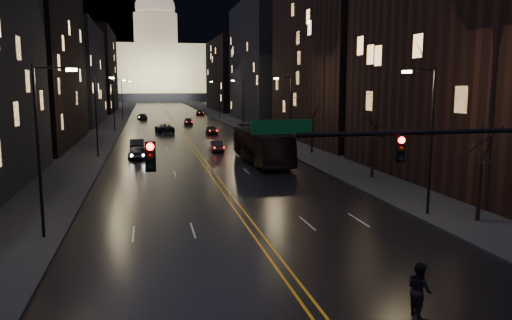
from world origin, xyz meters
TOP-DOWN VIEW (x-y plane):
  - ground at (0.00, 0.00)m, footprint 900.00×900.00m
  - road at (0.00, 130.00)m, footprint 20.00×320.00m
  - sidewalk_left at (-14.00, 130.00)m, footprint 8.00×320.00m
  - sidewalk_right at (14.00, 130.00)m, footprint 8.00×320.00m
  - center_line at (0.00, 130.00)m, footprint 0.62×320.00m
  - building_left_mid at (-21.00, 54.00)m, footprint 12.00×30.00m
  - building_left_far at (-21.00, 92.00)m, footprint 12.00×34.00m
  - building_left_dist at (-21.00, 140.00)m, footprint 12.00×40.00m
  - building_right_near at (21.00, 20.00)m, footprint 12.00×26.00m
  - building_right_tall at (21.00, 50.00)m, footprint 12.00×30.00m
  - building_right_mid at (21.00, 92.00)m, footprint 12.00×34.00m
  - building_right_dist at (21.00, 140.00)m, footprint 12.00×40.00m
  - mountain_ridge at (40.00, 380.00)m, footprint 520.00×60.00m
  - capitol at (0.00, 250.00)m, footprint 90.00×50.00m
  - traffic_signal at (5.91, -0.00)m, footprint 17.29×0.45m
  - streetlamp_right_near at (10.81, 10.00)m, footprint 2.13×0.25m
  - streetlamp_left_near at (-10.81, 10.00)m, footprint 2.13×0.25m
  - streetlamp_right_mid at (10.81, 40.00)m, footprint 2.13×0.25m
  - streetlamp_left_mid at (-10.81, 40.00)m, footprint 2.13×0.25m
  - streetlamp_right_far at (10.81, 70.00)m, footprint 2.13×0.25m
  - streetlamp_left_far at (-10.81, 70.00)m, footprint 2.13×0.25m
  - streetlamp_right_dist at (10.81, 100.00)m, footprint 2.13×0.25m
  - streetlamp_left_dist at (-10.81, 100.00)m, footprint 2.13×0.25m
  - tree_right_near at (13.00, 8.00)m, footprint 2.40×2.40m
  - tree_right_mid at (13.00, 22.00)m, footprint 2.40×2.40m
  - tree_right_far at (13.00, 38.00)m, footprint 2.40×2.40m
  - bus at (5.84, 32.82)m, footprint 3.60×13.59m
  - oncoming_car_a at (-6.70, 38.18)m, footprint 2.24×4.49m
  - oncoming_car_b at (-6.89, 44.76)m, footprint 1.72×4.70m
  - oncoming_car_c at (-2.84, 67.97)m, footprint 3.36×5.96m
  - oncoming_car_d at (-6.73, 101.93)m, footprint 2.53×5.14m
  - receding_car_a at (2.50, 42.50)m, footprint 1.55×4.06m
  - receding_car_b at (4.60, 63.84)m, footprint 1.75×4.26m
  - receding_car_c at (2.50, 84.43)m, footprint 2.08×4.50m
  - receding_car_d at (8.35, 116.72)m, footprint 2.89×5.16m
  - pedestrian_a at (3.40, -2.00)m, footprint 0.39×0.57m
  - pedestrian_b at (3.42, -2.00)m, footprint 0.55×0.96m

SIDE VIEW (x-z plane):
  - ground at x=0.00m, z-range 0.00..0.00m
  - road at x=0.00m, z-range 0.00..0.02m
  - center_line at x=0.00m, z-range 0.02..0.03m
  - sidewalk_left at x=-14.00m, z-range 0.00..0.16m
  - sidewalk_right at x=14.00m, z-range 0.00..0.16m
  - receding_car_c at x=2.50m, z-range 0.00..1.27m
  - receding_car_a at x=2.50m, z-range 0.00..1.32m
  - receding_car_d at x=8.35m, z-range 0.00..1.36m
  - oncoming_car_d at x=-6.73m, z-range 0.00..1.44m
  - receding_car_b at x=4.60m, z-range 0.00..1.45m
  - oncoming_car_a at x=-6.70m, z-range 0.00..1.47m
  - pedestrian_a at x=3.40m, z-range 0.00..1.52m
  - oncoming_car_b at x=-6.89m, z-range 0.00..1.54m
  - oncoming_car_c at x=-2.84m, z-range 0.00..1.57m
  - pedestrian_b at x=3.42m, z-range 0.00..1.94m
  - bus at x=5.84m, z-range 0.00..3.76m
  - tree_right_near at x=13.00m, z-range 1.20..7.85m
  - tree_right_mid at x=13.00m, z-range 1.20..7.85m
  - tree_right_far at x=13.00m, z-range 1.20..7.85m
  - streetlamp_right_near at x=10.81m, z-range 0.58..9.58m
  - streetlamp_left_near at x=-10.81m, z-range 0.58..9.58m
  - streetlamp_right_mid at x=10.81m, z-range 0.58..9.58m
  - streetlamp_left_mid at x=-10.81m, z-range 0.58..9.58m
  - streetlamp_right_far at x=10.81m, z-range 0.58..9.58m
  - streetlamp_left_far at x=-10.81m, z-range 0.58..9.58m
  - streetlamp_right_dist at x=10.81m, z-range 0.58..9.58m
  - streetlamp_left_dist at x=-10.81m, z-range 0.58..9.58m
  - traffic_signal at x=5.91m, z-range 1.60..8.60m
  - building_left_far at x=-21.00m, z-range 0.00..20.00m
  - building_right_dist at x=21.00m, z-range 0.00..22.00m
  - building_left_dist at x=-21.00m, z-range 0.00..24.00m
  - building_right_near at x=21.00m, z-range 0.00..24.00m
  - building_right_mid at x=21.00m, z-range 0.00..26.00m
  - building_left_mid at x=-21.00m, z-range 0.00..28.00m
  - capitol at x=0.00m, z-range -12.10..46.40m
  - building_right_tall at x=21.00m, z-range 0.00..38.00m
  - mountain_ridge at x=40.00m, z-range 0.00..130.00m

